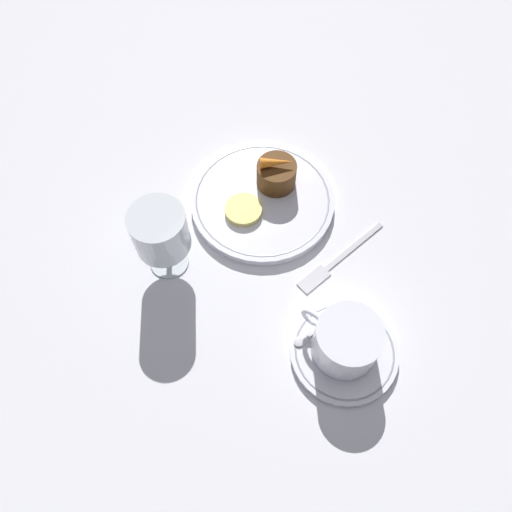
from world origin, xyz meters
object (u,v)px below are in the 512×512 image
at_px(coffee_cup, 347,340).
at_px(fork, 333,263).
at_px(dessert_cake, 276,174).
at_px(wine_glass, 160,233).
at_px(dinner_plate, 262,200).

xyz_separation_m(coffee_cup, fork, (0.08, -0.11, -0.04)).
bearing_deg(dessert_cake, wine_glass, 75.85).
height_order(coffee_cup, wine_glass, wine_glass).
bearing_deg(dinner_plate, fork, 169.41).
distance_m(wine_glass, dessert_cake, 0.22).
bearing_deg(coffee_cup, fork, -53.79).
bearing_deg(wine_glass, coffee_cup, -173.66).
bearing_deg(coffee_cup, dessert_cake, -37.29).
relative_size(coffee_cup, fork, 0.67).
xyz_separation_m(coffee_cup, wine_glass, (0.28, 0.03, 0.04)).
distance_m(coffee_cup, wine_glass, 0.29).
bearing_deg(fork, dessert_cake, -23.79).
bearing_deg(wine_glass, fork, -145.26).
height_order(wine_glass, fork, wine_glass).
bearing_deg(coffee_cup, wine_glass, 6.34).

